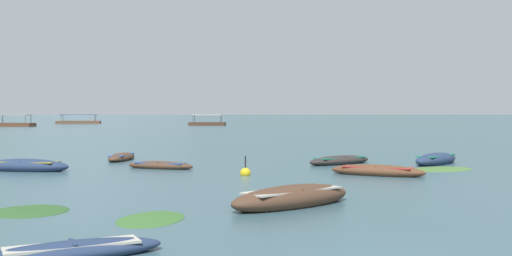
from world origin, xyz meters
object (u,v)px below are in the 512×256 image
object	(u,v)px
rowboat_1	(292,198)
rowboat_7	(436,160)
rowboat_2	(160,166)
ferry_0	(14,124)
ferry_1	(207,123)
ferry_2	(79,122)
rowboat_9	(73,251)
rowboat_4	(122,157)
rowboat_5	(377,171)
rowboat_8	(340,161)
rowboat_3	(25,166)
mooring_buoy	(245,173)

from	to	relation	value
rowboat_1	rowboat_7	bearing A→B (deg)	54.01
rowboat_2	ferry_0	distance (m)	98.14
rowboat_7	ferry_0	world-z (taller)	ferry_0
rowboat_7	ferry_1	distance (m)	96.43
rowboat_7	ferry_1	bearing A→B (deg)	97.44
ferry_2	rowboat_9	bearing A→B (deg)	-77.62
rowboat_2	rowboat_4	bearing A→B (deg)	116.46
rowboat_1	rowboat_7	distance (m)	16.29
rowboat_2	ferry_0	size ratio (longest dim) A/B	0.40
rowboat_5	rowboat_4	bearing A→B (deg)	143.43
rowboat_8	ferry_2	size ratio (longest dim) A/B	0.38
rowboat_3	mooring_buoy	distance (m)	10.52
rowboat_4	rowboat_5	world-z (taller)	rowboat_5
rowboat_2	ferry_1	world-z (taller)	ferry_1
ferry_1	mooring_buoy	distance (m)	100.45
rowboat_2	rowboat_3	world-z (taller)	rowboat_3
rowboat_8	ferry_2	distance (m)	125.60
rowboat_7	rowboat_9	size ratio (longest dim) A/B	1.13
rowboat_1	ferry_1	bearing A→B (deg)	91.53
rowboat_7	rowboat_9	world-z (taller)	rowboat_7
rowboat_5	mooring_buoy	world-z (taller)	mooring_buoy
rowboat_4	rowboat_5	bearing A→B (deg)	-36.57
rowboat_5	mooring_buoy	xyz separation A→B (m)	(-5.71, 0.43, -0.08)
rowboat_1	ferry_1	size ratio (longest dim) A/B	0.54
rowboat_2	rowboat_8	xyz separation A→B (m)	(9.27, 1.83, 0.03)
ferry_0	mooring_buoy	xyz separation A→B (m)	(40.56, -94.43, -0.34)
rowboat_9	rowboat_4	bearing A→B (deg)	96.26
ferry_2	mooring_buoy	world-z (taller)	ferry_2
rowboat_7	ferry_0	bearing A→B (deg)	119.64
rowboat_4	rowboat_7	xyz separation A→B (m)	(17.01, -3.88, 0.07)
rowboat_1	rowboat_8	size ratio (longest dim) A/B	1.04
rowboat_9	mooring_buoy	bearing A→B (deg)	73.86
ferry_2	rowboat_4	bearing A→B (deg)	-76.44
rowboat_4	rowboat_8	xyz separation A→B (m)	(11.91, -3.48, 0.01)
rowboat_5	rowboat_7	bearing A→B (deg)	48.00
rowboat_8	rowboat_9	distance (m)	21.48
rowboat_5	ferry_1	size ratio (longest dim) A/B	0.51
rowboat_2	rowboat_9	xyz separation A→B (m)	(-0.14, -17.48, -0.01)
rowboat_2	ferry_1	xyz separation A→B (m)	(1.88, 97.05, 0.30)
rowboat_9	rowboat_2	bearing A→B (deg)	89.53
rowboat_4	ferry_0	bearing A→B (deg)	111.62
rowboat_1	rowboat_2	xyz separation A→B (m)	(-4.79, 11.75, -0.09)
rowboat_1	rowboat_5	bearing A→B (deg)	58.55
ferry_2	mooring_buoy	bearing A→B (deg)	-74.50
rowboat_5	rowboat_7	distance (m)	7.05
mooring_buoy	ferry_1	bearing A→B (deg)	91.17
rowboat_9	ferry_1	world-z (taller)	ferry_1
ferry_1	rowboat_5	bearing A→B (deg)	-85.60
ferry_0	mooring_buoy	size ratio (longest dim) A/B	9.00
rowboat_5	rowboat_8	bearing A→B (deg)	93.80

